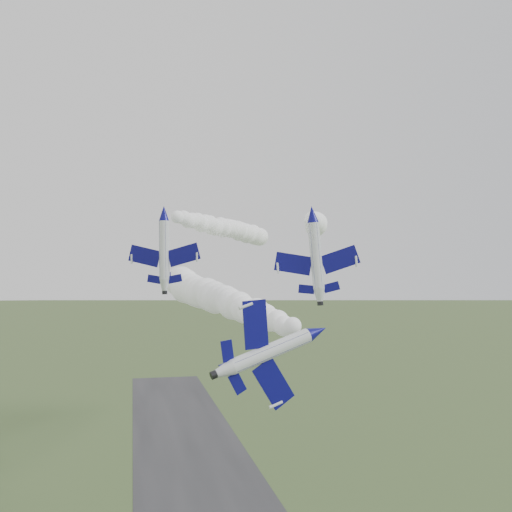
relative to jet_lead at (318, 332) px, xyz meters
The scene contains 6 objects.
jet_lead is the anchor object (origin of this frame).
smoke_trail_jet_lead 31.91m from the jet_lead, 97.98° to the left, with size 5.78×58.83×5.78m, color white, non-canonical shape.
jet_pair_left 30.48m from the jet_lead, 118.05° to the left, with size 9.55×10.88×2.84m.
smoke_trail_jet_pair_left 60.91m from the jet_lead, 88.33° to the left, with size 4.52×70.02×4.52m, color white, non-canonical shape.
jet_pair_right 29.48m from the jet_lead, 73.12° to the left, with size 11.68×13.57×3.47m.
smoke_trail_jet_pair_right 65.62m from the jet_lead, 71.94° to the left, with size 5.44×68.22×5.44m, color white, non-canonical shape.
Camera 1 is at (-12.39, -58.68, 37.05)m, focal length 40.00 mm.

